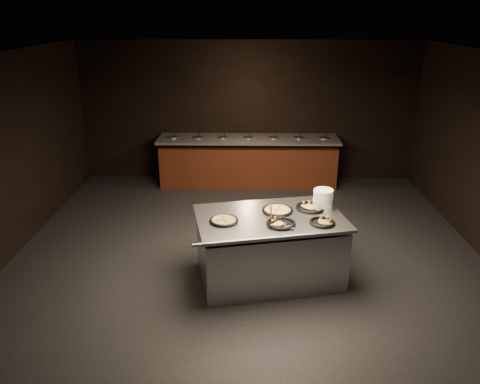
{
  "coord_description": "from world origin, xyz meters",
  "views": [
    {
      "loc": [
        0.0,
        -5.74,
        3.45
      ],
      "look_at": [
        -0.11,
        0.3,
        1.09
      ],
      "focal_mm": 35.0,
      "sensor_mm": 36.0,
      "label": 1
    }
  ],
  "objects": [
    {
      "name": "salad_bar",
      "position": [
        0.0,
        3.56,
        0.44
      ],
      "size": [
        3.7,
        0.83,
        1.18
      ],
      "color": "#532213",
      "rests_on": "ground"
    },
    {
      "name": "pan_cheese_slices_a",
      "position": [
        0.85,
        0.13,
        0.94
      ],
      "size": [
        0.4,
        0.4,
        0.04
      ],
      "rotation": [
        0.0,
        0.0,
        0.67
      ],
      "color": "black",
      "rests_on": "serving_counter"
    },
    {
      "name": "pan_cheese_whole",
      "position": [
        0.4,
        0.02,
        0.94
      ],
      "size": [
        0.41,
        0.41,
        0.04
      ],
      "rotation": [
        0.0,
        0.0,
        -0.33
      ],
      "color": "black",
      "rests_on": "serving_counter"
    },
    {
      "name": "server_left",
      "position": [
        0.3,
        -0.19,
        0.99
      ],
      "size": [
        0.09,
        0.31,
        0.15
      ],
      "rotation": [
        0.0,
        0.0,
        1.52
      ],
      "color": "silver",
      "rests_on": "serving_counter"
    },
    {
      "name": "plate_stack",
      "position": [
        1.02,
        0.16,
        1.05
      ],
      "size": [
        0.27,
        0.27,
        0.26
      ],
      "primitive_type": "cylinder",
      "color": "white",
      "rests_on": "serving_counter"
    },
    {
      "name": "pan_veggie_whole",
      "position": [
        -0.3,
        -0.32,
        0.94
      ],
      "size": [
        0.37,
        0.37,
        0.04
      ],
      "rotation": [
        0.0,
        0.0,
        0.32
      ],
      "color": "black",
      "rests_on": "serving_counter"
    },
    {
      "name": "pan_cheese_slices_b",
      "position": [
        0.42,
        -0.39,
        0.94
      ],
      "size": [
        0.37,
        0.37,
        0.04
      ],
      "rotation": [
        0.0,
        0.0,
        2.27
      ],
      "color": "black",
      "rests_on": "serving_counter"
    },
    {
      "name": "pan_veggie_slices",
      "position": [
        0.95,
        -0.35,
        0.94
      ],
      "size": [
        0.33,
        0.33,
        0.04
      ],
      "rotation": [
        0.0,
        0.0,
        -0.18
      ],
      "color": "black",
      "rests_on": "serving_counter"
    },
    {
      "name": "server_right",
      "position": [
        0.39,
        -0.51,
        1.0
      ],
      "size": [
        0.34,
        0.1,
        0.16
      ],
      "rotation": [
        0.0,
        0.0,
        0.0
      ],
      "color": "silver",
      "rests_on": "serving_counter"
    },
    {
      "name": "room",
      "position": [
        0.0,
        0.0,
        1.45
      ],
      "size": [
        7.02,
        8.02,
        2.92
      ],
      "color": "black",
      "rests_on": "ground"
    },
    {
      "name": "serving_counter",
      "position": [
        0.29,
        -0.15,
        0.44
      ],
      "size": [
        2.13,
        1.61,
        0.92
      ],
      "rotation": [
        0.0,
        0.0,
        0.21
      ],
      "color": "silver",
      "rests_on": "ground"
    }
  ]
}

